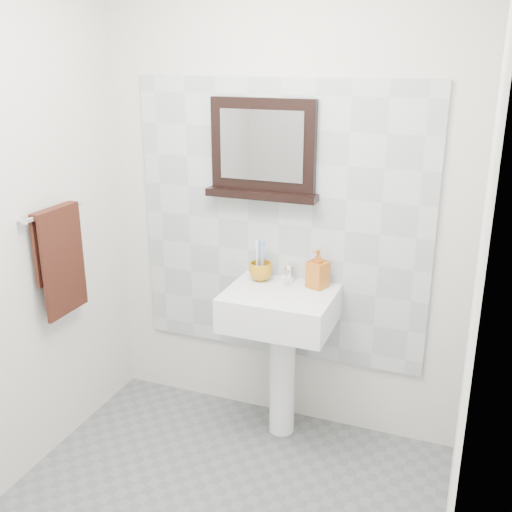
{
  "coord_description": "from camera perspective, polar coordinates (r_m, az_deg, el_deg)",
  "views": [
    {
      "loc": [
        0.99,
        -1.82,
        2.01
      ],
      "look_at": [
        0.07,
        0.55,
        1.15
      ],
      "focal_mm": 42.0,
      "sensor_mm": 36.0,
      "label": 1
    }
  ],
  "objects": [
    {
      "name": "towel_bar",
      "position": [
        3.08,
        -18.69,
        4.03
      ],
      "size": [
        0.07,
        0.4,
        0.03
      ],
      "color": "silver",
      "rests_on": "left_wall"
    },
    {
      "name": "toothbrushes",
      "position": [
        3.17,
        0.43,
        -0.19
      ],
      "size": [
        0.05,
        0.04,
        0.21
      ],
      "color": "white",
      "rests_on": "toothbrush_cup"
    },
    {
      "name": "framed_mirror",
      "position": [
        3.11,
        0.68,
        9.92
      ],
      "size": [
        0.6,
        0.11,
        0.51
      ],
      "color": "black",
      "rests_on": "back_wall"
    },
    {
      "name": "back_wall",
      "position": [
        3.17,
        2.37,
        4.86
      ],
      "size": [
        2.0,
        0.01,
        2.5
      ],
      "primitive_type": "cube",
      "color": "silver",
      "rests_on": "ground"
    },
    {
      "name": "right_wall",
      "position": [
        1.97,
        19.89,
        -5.2
      ],
      "size": [
        0.01,
        2.2,
        2.5
      ],
      "primitive_type": "cube",
      "color": "silver",
      "rests_on": "ground"
    },
    {
      "name": "splashback",
      "position": [
        3.19,
        2.28,
        3.06
      ],
      "size": [
        1.6,
        0.02,
        1.5
      ],
      "primitive_type": "cube",
      "color": "#AFB9BE",
      "rests_on": "back_wall"
    },
    {
      "name": "pedestal_sink",
      "position": [
        3.14,
        2.33,
        -6.45
      ],
      "size": [
        0.55,
        0.44,
        0.96
      ],
      "color": "white",
      "rests_on": "ground"
    },
    {
      "name": "soap_dispenser",
      "position": [
        3.09,
        5.91,
        -1.18
      ],
      "size": [
        0.12,
        0.12,
        0.21
      ],
      "primitive_type": "imported",
      "rotation": [
        0.0,
        0.0,
        -0.39
      ],
      "color": "#B23E14",
      "rests_on": "pedestal_sink"
    },
    {
      "name": "hand_towel",
      "position": [
        3.13,
        -18.19,
        0.3
      ],
      "size": [
        0.06,
        0.3,
        0.55
      ],
      "color": "black",
      "rests_on": "towel_bar"
    },
    {
      "name": "toothbrush_cup",
      "position": [
        3.19,
        0.46,
        -1.47
      ],
      "size": [
        0.15,
        0.15,
        0.1
      ],
      "primitive_type": "imported",
      "rotation": [
        0.0,
        0.0,
        0.24
      ],
      "color": "#B57E15",
      "rests_on": "pedestal_sink"
    }
  ]
}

